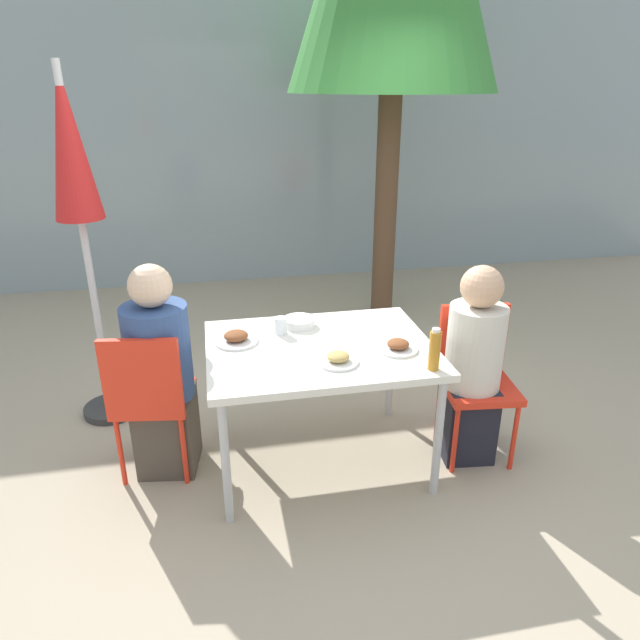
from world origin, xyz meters
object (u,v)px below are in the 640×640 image
chair_left (149,393)px  salad_bowl (299,322)px  bottle (435,350)px  closed_umbrella (74,176)px  person_left (161,377)px  drinking_cup (281,326)px  person_right (472,369)px  chair_right (476,369)px

chair_left → salad_bowl: chair_left is taller
bottle → salad_bowl: 0.87m
bottle → closed_umbrella: bearing=146.4°
person_left → drinking_cup: bearing=14.5°
person_right → closed_umbrella: closed_umbrella is taller
person_left → bottle: size_ratio=5.53×
chair_left → chair_right: same height
person_right → person_left: bearing=-1.1°
chair_right → person_right: person_right is taller
chair_right → drinking_cup: chair_right is taller
person_right → drinking_cup: person_right is taller
salad_bowl → person_right: bearing=-22.6°
person_left → person_right: size_ratio=1.04×
chair_left → drinking_cup: 0.79m
salad_bowl → closed_umbrella: bearing=157.1°
chair_right → drinking_cup: size_ratio=9.03×
drinking_cup → salad_bowl: size_ratio=0.53×
person_left → closed_umbrella: (-0.41, 0.66, 0.99)m
person_right → salad_bowl: (-0.92, 0.38, 0.20)m
person_left → salad_bowl: bearing=19.9°
closed_umbrella → salad_bowl: bearing=-22.9°
chair_left → bottle: size_ratio=4.03×
closed_umbrella → chair_right: bearing=-20.5°
closed_umbrella → bottle: 2.24m
chair_right → closed_umbrella: 2.56m
salad_bowl → chair_left: bearing=-165.0°
chair_left → person_right: size_ratio=0.75×
drinking_cup → salad_bowl: drinking_cup is taller
person_left → bottle: (1.35, -0.51, 0.28)m
chair_left → closed_umbrella: closed_umbrella is taller
chair_right → drinking_cup: (-1.10, 0.22, 0.27)m
chair_left → person_left: 0.11m
chair_right → person_right: 0.10m
chair_left → bottle: bearing=-8.4°
person_left → drinking_cup: size_ratio=12.40×
chair_right → closed_umbrella: size_ratio=0.41×
person_left → chair_right: person_left is taller
closed_umbrella → chair_left: bearing=-64.4°
bottle → chair_left: bearing=162.9°
person_left → salad_bowl: 0.83m
person_left → chair_right: size_ratio=1.37×
person_right → closed_umbrella: bearing=-16.3°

